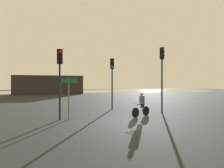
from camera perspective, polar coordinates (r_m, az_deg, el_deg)
The scene contains 8 objects.
ground_plane at distance 10.14m, azimuth 5.01°, elevation -12.62°, with size 120.00×120.00×0.00m, color black.
water_strip at distance 48.97m, azimuth -11.53°, elevation -2.45°, with size 80.00×16.00×0.01m, color #9E937F.
distant_building at distance 38.90m, azimuth -19.68°, elevation -0.29°, with size 13.53×4.00×3.86m, color #2D2823.
traffic_light_near_right at distance 14.13m, azimuth 16.02°, elevation 5.11°, with size 0.40×0.42×5.03m.
traffic_light_center at distance 15.25m, azimuth 0.04°, elevation 3.29°, with size 0.36×0.37×4.42m.
traffic_light_near_left at distance 11.22m, azimuth -16.69°, elevation 4.17°, with size 0.35×0.37×4.35m.
direction_sign_post at distance 11.22m, azimuth -13.96°, elevation -2.64°, with size 1.10×0.17×2.60m.
cyclist at distance 12.06m, azimuth 9.63°, elevation -6.62°, with size 1.59×0.76×1.62m.
Camera 1 is at (-3.48, -9.25, 2.25)m, focal length 28.00 mm.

